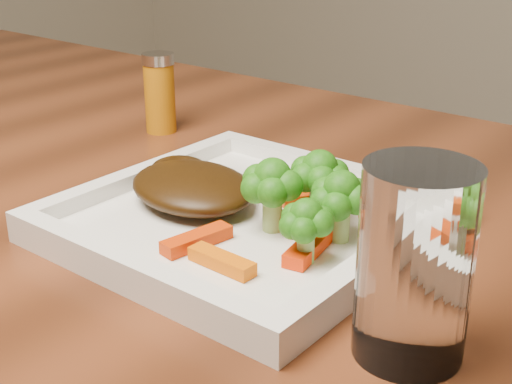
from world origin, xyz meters
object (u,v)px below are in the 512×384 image
Objects in this scene: steak at (193,187)px; spice_shaker at (160,93)px; drinking_glass at (415,264)px; plate at (247,224)px.

steak is 1.32× the size of spice_shaker.
drinking_glass reaches higher than spice_shaker.
drinking_glass reaches higher than steak.
spice_shaker is at bearing 149.63° from plate.
drinking_glass is (0.18, -0.07, 0.05)m from plate.
spice_shaker is at bearing 153.41° from drinking_glass.
spice_shaker is (-0.20, 0.15, 0.02)m from steak.
spice_shaker is 0.49m from drinking_glass.
spice_shaker reaches higher than plate.
drinking_glass is at bearing -15.20° from steak.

